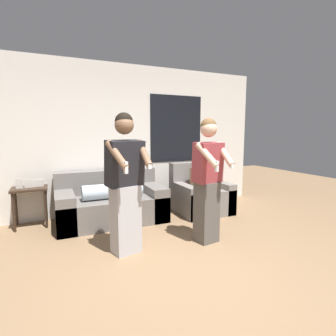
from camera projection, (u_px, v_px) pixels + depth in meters
ground_plane at (204, 284)px, 2.59m from camera, size 14.00×14.00×0.00m
wall_back at (128, 139)px, 4.87m from camera, size 5.43×0.07×2.70m
couch at (111, 203)px, 4.38m from camera, size 1.73×0.92×0.82m
armchair at (200, 195)px, 4.91m from camera, size 0.94×0.88×0.90m
side_table at (30, 194)px, 4.08m from camera, size 0.51×0.40×0.78m
person_left at (125, 183)px, 3.15m from camera, size 0.50×0.54×1.71m
person_right at (208, 179)px, 3.48m from camera, size 0.43×0.50×1.67m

